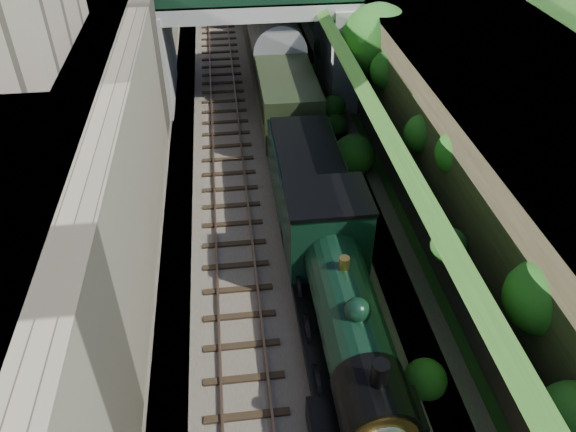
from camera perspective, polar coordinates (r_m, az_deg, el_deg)
The scene contains 12 objects.
trackbed at distance 31.18m, azimuth -2.65°, elevation 9.32°, with size 10.00×90.00×0.20m, color #473F38.
retaining_wall at distance 29.88m, azimuth -13.74°, elevation 14.23°, with size 1.00×90.00×7.00m, color #756B56.
street_plateau_left at distance 30.49m, azimuth -20.43°, elevation 13.44°, with size 6.00×90.00×7.00m, color #262628.
street_plateau_right at distance 31.96m, azimuth 15.02°, elevation 14.81°, with size 8.00×90.00×6.25m, color #262628.
embankment_slope at distance 29.16m, azimuth 7.73°, elevation 12.97°, with size 4.39×90.00×6.38m.
track_left at distance 31.05m, azimuth -6.38°, elevation 9.30°, with size 2.50×90.00×0.20m.
track_right at distance 31.21m, azimuth -0.43°, elevation 9.69°, with size 2.50×90.00×0.20m.
road_bridge at distance 33.36m, azimuth -1.78°, elevation 18.69°, with size 16.00×6.40×7.25m.
tree at distance 29.71m, azimuth 9.17°, elevation 17.05°, with size 3.60×3.80×6.60m.
locomotive at distance 17.77m, azimuth 5.53°, elevation -8.97°, with size 3.10×10.22×3.83m.
tender at distance 23.52m, azimuth 1.91°, elevation 3.49°, with size 2.70×6.00×3.05m.
coach_front at distance 34.45m, azimuth -1.34°, elevation 15.72°, with size 2.90×18.00×3.70m.
Camera 1 is at (-1.99, -7.50, 14.67)m, focal length 35.00 mm.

